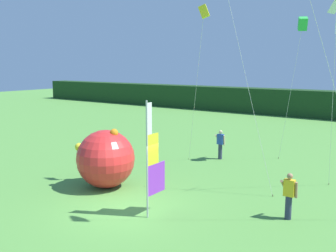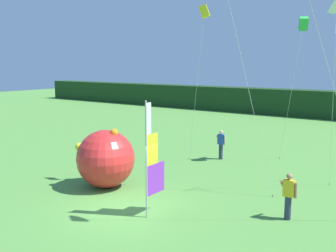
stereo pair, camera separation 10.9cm
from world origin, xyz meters
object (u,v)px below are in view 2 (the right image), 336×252
(inflatable_balloon, at_px, (106,159))
(person_mid_field, at_px, (221,144))
(banner_flag, at_px, (152,161))
(kite_green_box_4, at_px, (303,24))
(person_near_banner, at_px, (288,195))
(kite_yellow_box_2, at_px, (204,13))

(inflatable_balloon, bearing_deg, person_mid_field, 76.93)
(banner_flag, xyz_separation_m, kite_green_box_4, (1.89, 9.93, 5.25))
(banner_flag, bearing_deg, person_near_banner, 30.86)
(banner_flag, height_order, person_mid_field, banner_flag)
(person_near_banner, relative_size, kite_yellow_box_2, 0.20)
(inflatable_balloon, bearing_deg, person_near_banner, 8.46)
(person_near_banner, distance_m, person_mid_field, 8.43)
(banner_flag, bearing_deg, kite_green_box_4, 79.25)
(kite_green_box_4, bearing_deg, person_near_banner, -74.47)
(person_mid_field, relative_size, inflatable_balloon, 0.63)
(person_near_banner, xyz_separation_m, kite_yellow_box_2, (-5.53, 3.60, 6.73))
(person_near_banner, xyz_separation_m, inflatable_balloon, (-7.49, -1.11, 0.39))
(banner_flag, relative_size, inflatable_balloon, 1.57)
(person_mid_field, distance_m, kite_yellow_box_2, 7.19)
(inflatable_balloon, height_order, kite_yellow_box_2, kite_yellow_box_2)
(inflatable_balloon, distance_m, kite_yellow_box_2, 8.14)
(person_mid_field, height_order, kite_green_box_4, kite_green_box_4)
(inflatable_balloon, relative_size, kite_yellow_box_2, 0.32)
(person_near_banner, bearing_deg, banner_flag, -149.14)
(person_near_banner, height_order, inflatable_balloon, inflatable_balloon)
(person_near_banner, bearing_deg, kite_yellow_box_2, 146.92)
(banner_flag, relative_size, person_near_banner, 2.51)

